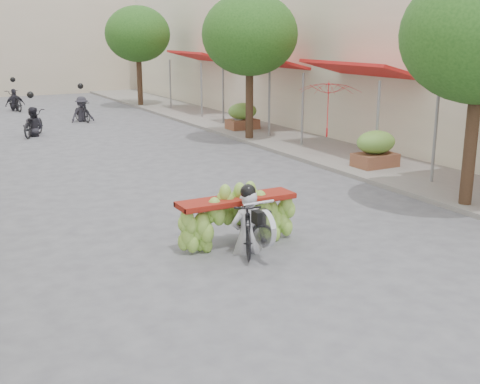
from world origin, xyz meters
name	(u,v)px	position (x,y,z in m)	size (l,w,h in m)	color
ground	(412,342)	(0.00, 0.00, 0.00)	(120.00, 120.00, 0.00)	#5A5A60
sidewalk_right	(272,132)	(7.00, 15.00, 0.06)	(4.00, 60.00, 0.12)	gray
shophouse_row_right	(391,55)	(11.99, 14.00, 3.00)	(9.77, 40.00, 6.00)	beige
street_tree_mid	(250,35)	(5.40, 14.00, 3.78)	(3.40, 3.40, 5.25)	#3A2719
street_tree_far	(138,34)	(5.40, 26.00, 3.78)	(3.40, 3.40, 5.25)	#3A2719
produce_crate_mid	(376,146)	(6.20, 8.00, 0.71)	(1.20, 0.88, 1.16)	brown
produce_crate_far	(242,114)	(6.20, 16.00, 0.71)	(1.20, 0.88, 1.16)	brown
banana_motorbike	(242,212)	(-0.27, 4.08, 0.71)	(2.26, 1.86, 2.14)	black
market_umbrella	(330,80)	(5.83, 9.78, 2.47)	(2.30, 2.30, 1.73)	red
pedestrian	(238,108)	(6.01, 16.02, 0.96)	(0.94, 0.93, 1.68)	white
bg_motorbike_a	(32,117)	(-1.39, 18.88, 0.73)	(1.43, 1.85, 1.95)	black
bg_motorbike_b	(82,102)	(1.24, 21.86, 0.87)	(1.15, 1.63, 1.95)	black
bg_motorbike_c	(14,96)	(-0.81, 27.32, 0.77)	(1.04, 1.85, 1.95)	black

